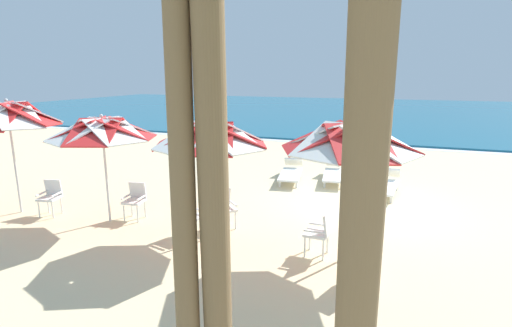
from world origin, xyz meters
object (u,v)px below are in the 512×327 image
(plastic_chair_6, at_px, (51,195))
(sun_lounger_0, at_px, (386,184))
(plastic_chair_1, at_px, (363,256))
(sun_lounger_1, at_px, (334,173))
(plastic_chair_4, at_px, (135,198))
(plastic_chair_2, at_px, (189,214))
(palm_tree_4, at_px, (209,75))
(plastic_chair_0, at_px, (320,231))
(palm_tree_1, at_px, (173,14))
(beach_umbrella_0, at_px, (350,139))
(sun_lounger_2, at_px, (291,172))
(palm_tree_2, at_px, (371,115))
(beach_umbrella_2, at_px, (102,129))
(beach_umbrella_3, at_px, (8,116))
(beach_umbrella_1, at_px, (211,136))
(plastic_chair_3, at_px, (224,206))

(plastic_chair_6, relative_size, sun_lounger_0, 0.39)
(plastic_chair_1, height_order, sun_lounger_1, plastic_chair_1)
(plastic_chair_4, distance_m, plastic_chair_6, 2.16)
(plastic_chair_2, bearing_deg, palm_tree_4, -56.58)
(plastic_chair_0, height_order, palm_tree_1, palm_tree_1)
(beach_umbrella_0, bearing_deg, sun_lounger_1, 100.84)
(plastic_chair_1, xyz_separation_m, sun_lounger_1, (-1.45, 6.30, -0.22))
(plastic_chair_2, distance_m, palm_tree_4, 5.12)
(sun_lounger_2, height_order, palm_tree_1, palm_tree_1)
(plastic_chair_0, distance_m, plastic_chair_4, 4.56)
(palm_tree_1, bearing_deg, palm_tree_2, -17.82)
(beach_umbrella_0, xyz_separation_m, sun_lounger_1, (-1.05, 5.51, -2.01))
(sun_lounger_1, bearing_deg, beach_umbrella_2, -129.15)
(beach_umbrella_3, distance_m, sun_lounger_2, 7.97)
(beach_umbrella_3, distance_m, plastic_chair_6, 2.12)
(plastic_chair_2, height_order, plastic_chair_6, same)
(plastic_chair_0, bearing_deg, beach_umbrella_1, 177.75)
(sun_lounger_0, bearing_deg, palm_tree_2, -89.77)
(plastic_chair_1, bearing_deg, sun_lounger_0, 88.20)
(sun_lounger_0, bearing_deg, plastic_chair_0, -102.40)
(beach_umbrella_1, relative_size, sun_lounger_1, 1.15)
(sun_lounger_1, relative_size, palm_tree_2, 0.43)
(palm_tree_2, xyz_separation_m, palm_tree_4, (-1.53, 0.66, 0.26))
(beach_umbrella_0, distance_m, palm_tree_1, 4.15)
(plastic_chair_1, xyz_separation_m, plastic_chair_4, (-5.39, 1.29, 0.00))
(beach_umbrella_1, bearing_deg, sun_lounger_1, 72.60)
(beach_umbrella_2, distance_m, palm_tree_4, 5.93)
(beach_umbrella_2, xyz_separation_m, palm_tree_4, (4.52, -3.64, 1.21))
(beach_umbrella_2, relative_size, sun_lounger_2, 1.14)
(sun_lounger_1, height_order, sun_lounger_2, same)
(sun_lounger_2, height_order, palm_tree_2, palm_tree_2)
(beach_umbrella_0, distance_m, plastic_chair_1, 2.00)
(sun_lounger_1, relative_size, palm_tree_4, 0.39)
(beach_umbrella_1, distance_m, sun_lounger_0, 5.95)
(beach_umbrella_0, relative_size, sun_lounger_1, 1.20)
(beach_umbrella_1, relative_size, plastic_chair_6, 2.93)
(plastic_chair_4, distance_m, sun_lounger_0, 6.95)
(plastic_chair_0, relative_size, sun_lounger_2, 0.39)
(plastic_chair_0, relative_size, plastic_chair_6, 1.00)
(plastic_chair_3, xyz_separation_m, palm_tree_2, (3.38, -4.90, 2.63))
(palm_tree_4, bearing_deg, plastic_chair_1, 64.11)
(beach_umbrella_1, relative_size, palm_tree_2, 0.49)
(plastic_chair_3, bearing_deg, plastic_chair_2, -124.05)
(sun_lounger_1, distance_m, palm_tree_4, 9.56)
(sun_lounger_0, xyz_separation_m, palm_tree_2, (0.04, -8.85, 2.85))
(beach_umbrella_1, distance_m, plastic_chair_4, 2.83)
(sun_lounger_2, bearing_deg, plastic_chair_6, -132.58)
(beach_umbrella_0, xyz_separation_m, palm_tree_1, (-1.25, -3.60, 1.64))
(plastic_chair_6, xyz_separation_m, palm_tree_1, (5.85, -3.59, 3.44))
(sun_lounger_1, xyz_separation_m, sun_lounger_2, (-1.34, -0.39, 0.00))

